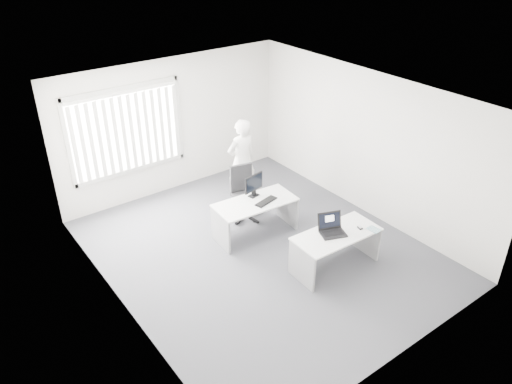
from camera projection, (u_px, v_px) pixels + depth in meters
ground at (261, 251)px, 8.80m from camera, size 6.00×6.00×0.00m
wall_back at (172, 126)px, 10.21m from camera, size 5.00×0.02×2.80m
wall_front at (411, 275)px, 6.01m from camera, size 5.00×0.02×2.80m
wall_left at (115, 232)px, 6.81m from camera, size 0.02×6.00×2.80m
wall_right at (366, 144)px, 9.42m from camera, size 0.02×6.00×2.80m
ceiling at (261, 98)px, 7.43m from camera, size 5.00×6.00×0.02m
window at (127, 131)px, 9.59m from camera, size 2.32×0.06×1.76m
blinds at (128, 133)px, 9.56m from camera, size 2.20×0.10×1.50m
desk_near at (336, 243)px, 8.19m from camera, size 1.49×0.74×0.67m
desk_far at (255, 211)px, 9.05m from camera, size 1.53×0.80×0.68m
office_chair at (244, 201)px, 9.67m from camera, size 0.71×0.71×1.05m
person at (242, 161)px, 9.98m from camera, size 0.64×0.43×1.75m
laptop at (334, 226)px, 7.99m from camera, size 0.50×0.48×0.31m
paper_sheet at (355, 230)px, 8.19m from camera, size 0.35×0.26×0.00m
mouse at (360, 227)px, 8.21m from camera, size 0.07×0.10×0.04m
booklet at (374, 229)px, 8.19m from camera, size 0.17×0.22×0.01m
keyboard at (266, 202)px, 8.94m from camera, size 0.49×0.25×0.02m
monitor at (254, 185)px, 9.04m from camera, size 0.45×0.20×0.43m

